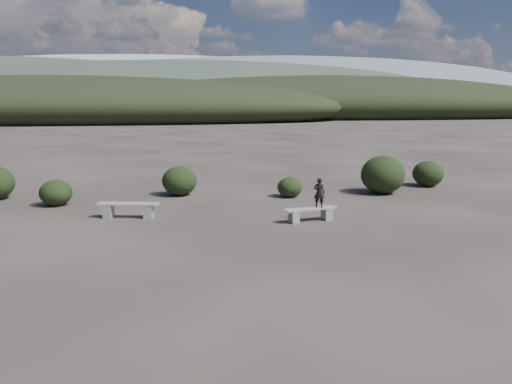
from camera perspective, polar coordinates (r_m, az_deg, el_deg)
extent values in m
plane|color=#292320|center=(10.95, 3.10, -8.87)|extent=(1200.00, 1200.00, 0.00)
cube|color=slate|center=(16.38, -16.51, -2.10)|extent=(0.33, 0.42, 0.43)
cube|color=slate|center=(16.01, -12.18, -2.19)|extent=(0.33, 0.42, 0.43)
cube|color=gray|center=(16.13, -14.41, -1.31)|extent=(1.96, 0.75, 0.05)
cube|color=slate|center=(15.06, 4.36, -2.86)|extent=(0.30, 0.37, 0.37)
cube|color=slate|center=(15.57, 8.09, -2.50)|extent=(0.30, 0.37, 0.37)
cube|color=gray|center=(15.26, 6.27, -1.91)|extent=(1.72, 0.73, 0.05)
imported|color=black|center=(15.30, 7.23, -0.08)|extent=(0.39, 0.33, 0.91)
ellipsoid|color=black|center=(18.87, -21.91, -0.08)|extent=(1.12, 1.12, 0.92)
ellipsoid|color=black|center=(19.67, -8.75, 1.27)|extent=(1.34, 1.34, 1.15)
ellipsoid|color=black|center=(19.15, 3.88, 0.55)|extent=(0.96, 0.96, 0.77)
ellipsoid|color=black|center=(20.48, 14.29, 1.93)|extent=(1.73, 1.73, 1.51)
ellipsoid|color=black|center=(22.86, 19.06, 1.99)|extent=(1.32, 1.32, 1.10)
ellipsoid|color=black|center=(102.76, -21.23, 8.96)|extent=(110.00, 40.00, 12.00)
ellipsoid|color=black|center=(125.74, 9.22, 9.80)|extent=(120.00, 44.00, 14.00)
ellipsoid|color=#303B30|center=(170.18, -7.49, 10.65)|extent=(190.00, 64.00, 24.00)
ellipsoid|color=slate|center=(318.48, 5.13, 11.22)|extent=(340.00, 110.00, 44.00)
ellipsoid|color=#929AA5|center=(411.21, -12.17, 11.16)|extent=(460.00, 140.00, 56.00)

